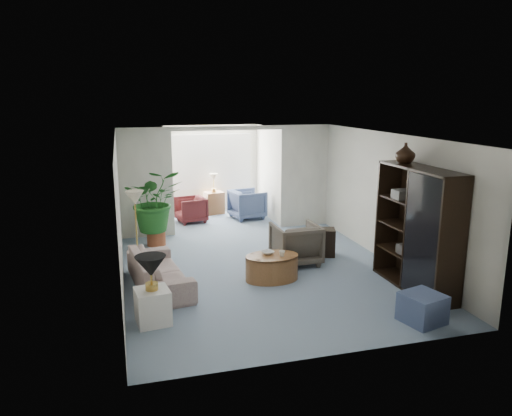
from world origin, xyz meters
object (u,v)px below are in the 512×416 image
object	(u,v)px
framed_picture	(393,177)
floor_lamp	(135,198)
side_table_dark	(323,242)
sunroom_chair_blue	(247,204)
sunroom_table	(214,203)
plant_pot	(156,238)
entertainment_cabinet	(417,229)
coffee_table	(272,268)
ottoman	(422,308)
table_lamp	(151,266)
sofa	(159,271)
end_table	(153,306)
coffee_bowl	(268,252)
wingback_chair	(296,244)
coffee_cup	(282,254)
cabinet_urn	(405,153)
sunroom_chair_maroon	(191,210)

from	to	relation	value
framed_picture	floor_lamp	bearing A→B (deg)	161.75
side_table_dark	sunroom_chair_blue	size ratio (longest dim) A/B	0.66
side_table_dark	sunroom_table	xyz separation A→B (m)	(-1.46, 4.16, 0.02)
plant_pot	entertainment_cabinet	bearing A→B (deg)	-42.18
coffee_table	side_table_dark	size ratio (longest dim) A/B	1.71
ottoman	table_lamp	bearing A→B (deg)	164.98
framed_picture	entertainment_cabinet	distance (m)	1.41
sofa	framed_picture	bearing A→B (deg)	-97.17
ottoman	framed_picture	bearing A→B (deg)	70.63
end_table	sunroom_table	world-z (taller)	sunroom_table
framed_picture	coffee_bowl	size ratio (longest dim) A/B	2.31
side_table_dark	ottoman	bearing A→B (deg)	-86.73
wingback_chair	side_table_dark	xyz separation A→B (m)	(0.70, 0.30, -0.12)
floor_lamp	coffee_cup	size ratio (longest dim) A/B	3.29
coffee_table	cabinet_urn	xyz separation A→B (m)	(2.20, -0.50, 2.01)
floor_lamp	sunroom_chair_maroon	bearing A→B (deg)	61.60
side_table_dark	entertainment_cabinet	bearing A→B (deg)	-68.62
end_table	entertainment_cabinet	distance (m)	4.41
coffee_bowl	coffee_cup	distance (m)	0.28
floor_lamp	wingback_chair	world-z (taller)	floor_lamp
framed_picture	side_table_dark	xyz separation A→B (m)	(-1.02, 0.79, -1.42)
end_table	coffee_bowl	size ratio (longest dim) A/B	2.34
table_lamp	sunroom_chair_blue	xyz separation A→B (m)	(2.84, 5.58, -0.48)
coffee_table	coffee_bowl	xyz separation A→B (m)	(-0.05, 0.10, 0.25)
framed_picture	ottoman	distance (m)	2.93
wingback_chair	sunroom_chair_maroon	size ratio (longest dim) A/B	1.22
table_lamp	floor_lamp	world-z (taller)	floor_lamp
entertainment_cabinet	framed_picture	bearing A→B (deg)	79.35
entertainment_cabinet	sofa	bearing A→B (deg)	163.93
coffee_table	sunroom_chair_maroon	bearing A→B (deg)	100.29
coffee_table	wingback_chair	xyz separation A→B (m)	(0.71, 0.71, 0.17)
framed_picture	cabinet_urn	world-z (taller)	cabinet_urn
sofa	plant_pot	world-z (taller)	sofa
floor_lamp	ottoman	xyz separation A→B (m)	(3.83, -3.92, -1.04)
sofa	cabinet_urn	size ratio (longest dim) A/B	5.71
framed_picture	sunroom_chair_maroon	bearing A→B (deg)	127.55
plant_pot	sofa	bearing A→B (deg)	-93.00
coffee_bowl	floor_lamp	bearing A→B (deg)	142.82
sofa	cabinet_urn	distance (m)	4.62
sunroom_chair_blue	sunroom_table	xyz separation A→B (m)	(-0.75, 0.75, -0.08)
coffee_table	entertainment_cabinet	size ratio (longest dim) A/B	0.46
coffee_bowl	end_table	bearing A→B (deg)	-148.93
end_table	sunroom_chair_maroon	distance (m)	5.74
framed_picture	entertainment_cabinet	xyz separation A→B (m)	(-0.23, -1.22, -0.67)
end_table	ottoman	world-z (taller)	end_table
sofa	sunroom_chair_maroon	size ratio (longest dim) A/B	2.77
floor_lamp	framed_picture	bearing A→B (deg)	-18.25
wingback_chair	sunroom_chair_blue	distance (m)	3.71
cabinet_urn	ottoman	size ratio (longest dim) A/B	0.65
sunroom_table	ottoman	bearing A→B (deg)	-77.38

